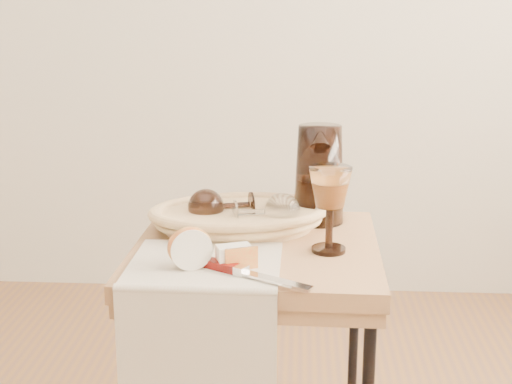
# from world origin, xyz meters

# --- Properties ---
(side_table) EXTENTS (0.53, 0.53, 0.66)m
(side_table) POSITION_xyz_m (0.31, 0.45, 0.33)
(side_table) COLOR brown
(side_table) RESTS_ON floor
(tea_towel) EXTENTS (0.30, 0.27, 0.01)m
(tea_towel) POSITION_xyz_m (0.22, 0.32, 0.66)
(tea_towel) COLOR beige
(tea_towel) RESTS_ON side_table
(bread_basket) EXTENTS (0.40, 0.32, 0.05)m
(bread_basket) POSITION_xyz_m (0.26, 0.54, 0.69)
(bread_basket) COLOR #996B43
(bread_basket) RESTS_ON side_table
(goblet_lying_a) EXTENTS (0.15, 0.12, 0.08)m
(goblet_lying_a) POSITION_xyz_m (0.23, 0.56, 0.71)
(goblet_lying_a) COLOR #321E16
(goblet_lying_a) RESTS_ON bread_basket
(goblet_lying_b) EXTENTS (0.15, 0.11, 0.08)m
(goblet_lying_b) POSITION_xyz_m (0.32, 0.52, 0.71)
(goblet_lying_b) COLOR white
(goblet_lying_b) RESTS_ON bread_basket
(pitcher) EXTENTS (0.16, 0.24, 0.27)m
(pitcher) POSITION_xyz_m (0.44, 0.62, 0.77)
(pitcher) COLOR black
(pitcher) RESTS_ON side_table
(wine_goblet) EXTENTS (0.10, 0.10, 0.18)m
(wine_goblet) POSITION_xyz_m (0.46, 0.41, 0.75)
(wine_goblet) COLOR white
(wine_goblet) RESTS_ON side_table
(apple_half) EXTENTS (0.10, 0.07, 0.08)m
(apple_half) POSITION_xyz_m (0.19, 0.29, 0.70)
(apple_half) COLOR red
(apple_half) RESTS_ON tea_towel
(apple_wedge) EXTENTS (0.07, 0.06, 0.04)m
(apple_wedge) POSITION_xyz_m (0.27, 0.30, 0.69)
(apple_wedge) COLOR white
(apple_wedge) RESTS_ON tea_towel
(table_knife) EXTENTS (0.23, 0.15, 0.02)m
(table_knife) POSITION_xyz_m (0.30, 0.25, 0.67)
(table_knife) COLOR silver
(table_knife) RESTS_ON tea_towel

